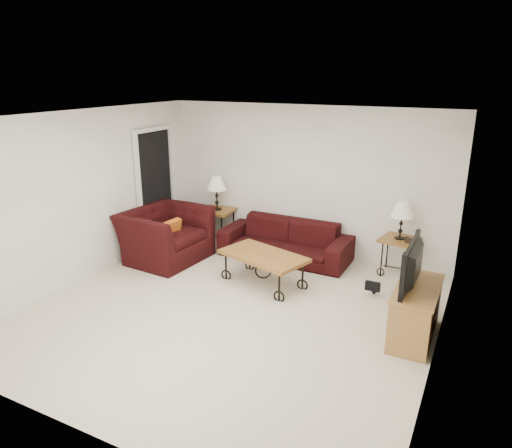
{
  "coord_description": "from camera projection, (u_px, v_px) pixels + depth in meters",
  "views": [
    {
      "loc": [
        2.8,
        -4.83,
        3.0
      ],
      "look_at": [
        0.0,
        0.7,
        1.0
      ],
      "focal_mm": 33.17,
      "sensor_mm": 36.0,
      "label": 1
    }
  ],
  "objects": [
    {
      "name": "wall_left",
      "position": [
        82.0,
        197.0,
        6.91
      ],
      "size": [
        0.02,
        5.0,
        2.5
      ],
      "primitive_type": "cube",
      "color": "white",
      "rests_on": "ground"
    },
    {
      "name": "tv_stand",
      "position": [
        415.0,
        312.0,
        5.52
      ],
      "size": [
        0.44,
        1.06,
        0.64
      ],
      "primitive_type": "cube",
      "color": "#AF8541",
      "rests_on": "ground"
    },
    {
      "name": "armchair",
      "position": [
        166.0,
        235.0,
        7.82
      ],
      "size": [
        1.24,
        1.39,
        0.85
      ],
      "primitive_type": "imported",
      "rotation": [
        0.0,
        0.0,
        1.49
      ],
      "color": "black",
      "rests_on": "ground"
    },
    {
      "name": "photo_frame_left",
      "position": [
        206.0,
        208.0,
        8.49
      ],
      "size": [
        0.12,
        0.05,
        0.1
      ],
      "primitive_type": "cube",
      "rotation": [
        0.0,
        0.0,
        0.25
      ],
      "color": "black",
      "rests_on": "side_table_left"
    },
    {
      "name": "doorway",
      "position": [
        156.0,
        189.0,
        8.37
      ],
      "size": [
        0.08,
        0.94,
        2.04
      ],
      "primitive_type": "cube",
      "color": "black",
      "rests_on": "ground"
    },
    {
      "name": "coffee_table",
      "position": [
        263.0,
        269.0,
        6.94
      ],
      "size": [
        1.4,
        1.01,
        0.47
      ],
      "primitive_type": "cube",
      "rotation": [
        0.0,
        0.0,
        -0.29
      ],
      "color": "brown",
      "rests_on": "ground"
    },
    {
      "name": "throw_pillow",
      "position": [
        171.0,
        232.0,
        7.68
      ],
      "size": [
        0.13,
        0.39,
        0.38
      ],
      "primitive_type": "cube",
      "rotation": [
        0.0,
        0.0,
        1.49
      ],
      "color": "orange",
      "rests_on": "armchair"
    },
    {
      "name": "side_table_right",
      "position": [
        398.0,
        256.0,
        7.27
      ],
      "size": [
        0.62,
        0.62,
        0.58
      ],
      "primitive_type": "cube",
      "rotation": [
        0.0,
        0.0,
        -0.17
      ],
      "color": "brown",
      "rests_on": "ground"
    },
    {
      "name": "wall_right",
      "position": [
        446.0,
        254.0,
        4.76
      ],
      "size": [
        0.02,
        5.0,
        2.5
      ],
      "primitive_type": "cube",
      "color": "white",
      "rests_on": "ground"
    },
    {
      "name": "sofa",
      "position": [
        285.0,
        240.0,
        7.89
      ],
      "size": [
        2.17,
        0.85,
        0.63
      ],
      "primitive_type": "imported",
      "color": "black",
      "rests_on": "ground"
    },
    {
      "name": "wall_front",
      "position": [
        73.0,
        305.0,
        3.71
      ],
      "size": [
        5.0,
        0.02,
        2.5
      ],
      "primitive_type": "cube",
      "color": "white",
      "rests_on": "ground"
    },
    {
      "name": "backpack",
      "position": [
        375.0,
        281.0,
        6.62
      ],
      "size": [
        0.38,
        0.33,
        0.41
      ],
      "primitive_type": "ellipsoid",
      "rotation": [
        0.0,
        0.0,
        -0.31
      ],
      "color": "black",
      "rests_on": "ground"
    },
    {
      "name": "lamp_left",
      "position": [
        217.0,
        193.0,
        8.47
      ],
      "size": [
        0.38,
        0.38,
        0.62
      ],
      "primitive_type": null,
      "rotation": [
        0.0,
        0.0,
        0.08
      ],
      "color": "black",
      "rests_on": "side_table_left"
    },
    {
      "name": "side_table_left",
      "position": [
        218.0,
        226.0,
        8.66
      ],
      "size": [
        0.61,
        0.61,
        0.62
      ],
      "primitive_type": "cube",
      "rotation": [
        0.0,
        0.0,
        0.08
      ],
      "color": "brown",
      "rests_on": "ground"
    },
    {
      "name": "ground",
      "position": [
        232.0,
        311.0,
        6.22
      ],
      "size": [
        5.0,
        5.0,
        0.0
      ],
      "primitive_type": "plane",
      "color": "beige",
      "rests_on": "ground"
    },
    {
      "name": "ceiling",
      "position": [
        229.0,
        117.0,
        5.45
      ],
      "size": [
        5.0,
        5.0,
        0.0
      ],
      "primitive_type": "plane",
      "color": "white",
      "rests_on": "wall_back"
    },
    {
      "name": "lamp_right",
      "position": [
        401.0,
        220.0,
        7.1
      ],
      "size": [
        0.38,
        0.38,
        0.58
      ],
      "primitive_type": null,
      "rotation": [
        0.0,
        0.0,
        -0.17
      ],
      "color": "black",
      "rests_on": "side_table_right"
    },
    {
      "name": "television",
      "position": [
        419.0,
        265.0,
        5.35
      ],
      "size": [
        0.12,
        0.95,
        0.55
      ],
      "primitive_type": "imported",
      "rotation": [
        0.0,
        0.0,
        -1.57
      ],
      "color": "black",
      "rests_on": "tv_stand"
    },
    {
      "name": "photo_frame_right",
      "position": [
        408.0,
        240.0,
        6.98
      ],
      "size": [
        0.11,
        0.06,
        0.1
      ],
      "primitive_type": "cube",
      "rotation": [
        0.0,
        0.0,
        -0.38
      ],
      "color": "black",
      "rests_on": "side_table_right"
    },
    {
      "name": "wall_back",
      "position": [
        304.0,
        181.0,
        7.96
      ],
      "size": [
        5.0,
        0.02,
        2.5
      ],
      "primitive_type": "cube",
      "color": "white",
      "rests_on": "ground"
    }
  ]
}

